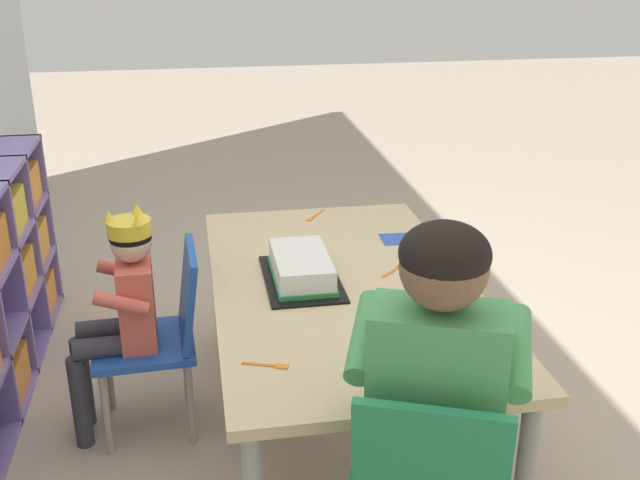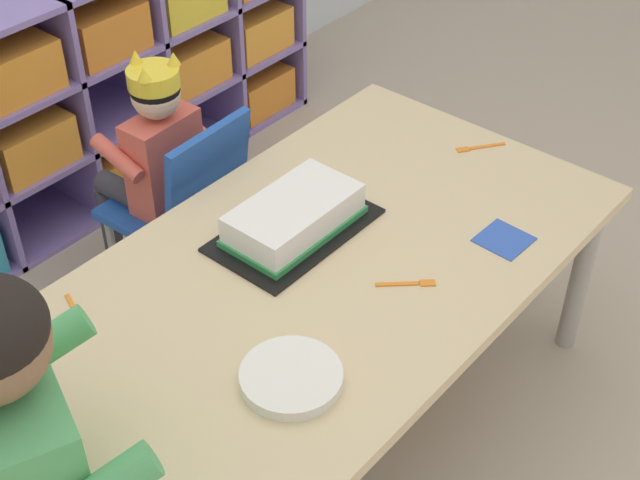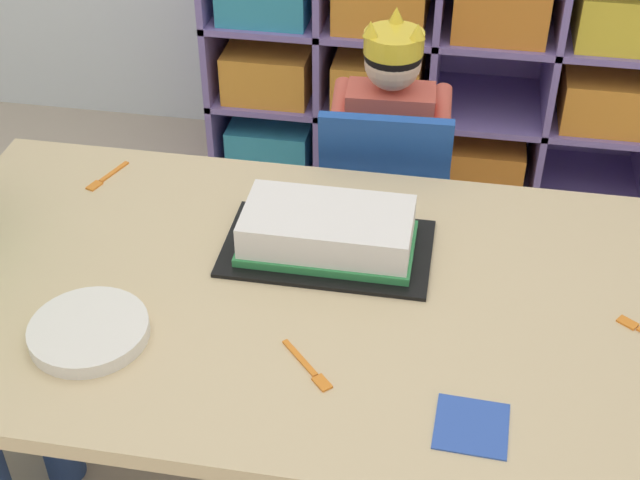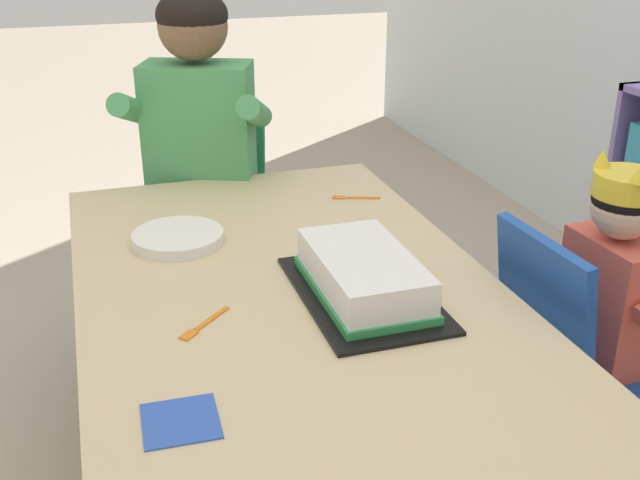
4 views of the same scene
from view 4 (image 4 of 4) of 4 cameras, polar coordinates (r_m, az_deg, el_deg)
The scene contains 10 objects.
activity_table at distance 1.55m, azimuth -1.93°, elevation -5.68°, with size 1.48×0.84×0.55m.
classroom_chair_blue at distance 1.76m, azimuth 18.39°, elevation -7.84°, with size 0.34×0.37×0.65m.
child_with_crown at distance 1.77m, azimuth 21.86°, elevation -3.55°, with size 0.30×0.31×0.80m.
classroom_chair_adult_side at distance 2.33m, azimuth -8.39°, elevation 3.18°, with size 0.41×0.44×0.71m.
adult_helper_seated at distance 2.16m, azimuth -9.33°, elevation 7.29°, with size 0.49×0.47×1.06m.
birthday_cake_on_tray at distance 1.50m, azimuth 3.28°, elevation -2.86°, with size 0.40×0.24×0.09m.
paper_plate_stack at distance 1.76m, azimuth -10.56°, elevation 0.15°, with size 0.21×0.21×0.03m, color white.
paper_napkin_square at distance 1.19m, azimuth -10.38°, elevation -13.16°, with size 0.11×0.11×0.00m, color #3356B7.
fork_at_table_front_edge at distance 2.01m, azimuth 2.45°, elevation 3.19°, with size 0.06×0.12×0.00m.
fork_near_child_seat at distance 1.42m, azimuth -8.77°, elevation -6.31°, with size 0.10×0.11×0.00m.
Camera 4 is at (1.30, -0.36, 1.26)m, focal length 42.82 mm.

